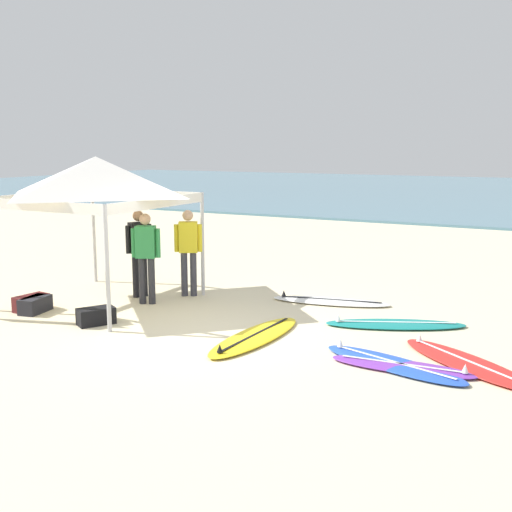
% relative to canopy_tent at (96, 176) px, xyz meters
% --- Properties ---
extents(ground_plane, '(80.00, 80.00, 0.00)m').
position_rel_canopy_tent_xyz_m(ground_plane, '(2.79, -0.66, -2.39)').
color(ground_plane, beige).
extents(sea, '(80.00, 36.00, 0.10)m').
position_rel_canopy_tent_xyz_m(sea, '(2.79, 32.41, -2.34)').
color(sea, '#568499').
rests_on(sea, ground).
extents(canopy_tent, '(2.91, 2.91, 2.75)m').
position_rel_canopy_tent_xyz_m(canopy_tent, '(0.00, 0.00, 0.00)').
color(canopy_tent, '#B7B7BC').
rests_on(canopy_tent, ground).
extents(surfboard_white, '(2.31, 1.05, 0.19)m').
position_rel_canopy_tent_xyz_m(surfboard_white, '(3.87, 1.99, -2.35)').
color(surfboard_white, white).
rests_on(surfboard_white, ground).
extents(surfboard_red, '(2.29, 1.89, 0.19)m').
position_rel_canopy_tent_xyz_m(surfboard_red, '(6.75, -0.36, -2.35)').
color(surfboard_red, red).
rests_on(surfboard_red, ground).
extents(surfboard_yellow, '(0.77, 2.46, 0.19)m').
position_rel_canopy_tent_xyz_m(surfboard_yellow, '(3.64, -0.64, -2.35)').
color(surfboard_yellow, yellow).
rests_on(surfboard_yellow, ground).
extents(surfboard_teal, '(2.36, 1.52, 0.19)m').
position_rel_canopy_tent_xyz_m(surfboard_teal, '(5.38, 1.04, -2.35)').
color(surfboard_teal, '#19847F').
rests_on(surfboard_teal, ground).
extents(surfboard_blue, '(2.26, 1.22, 0.19)m').
position_rel_canopy_tent_xyz_m(surfboard_blue, '(5.87, -0.87, -2.35)').
color(surfboard_blue, blue).
rests_on(surfboard_blue, ground).
extents(surfboard_purple, '(1.98, 0.65, 0.19)m').
position_rel_canopy_tent_xyz_m(surfboard_purple, '(6.03, -0.91, -2.35)').
color(surfboard_purple, purple).
rests_on(surfboard_purple, ground).
extents(person_yellow, '(0.49, 0.37, 1.71)m').
position_rel_canopy_tent_xyz_m(person_yellow, '(1.17, 1.24, -1.40)').
color(person_yellow, '#383842').
rests_on(person_yellow, ground).
extents(person_green, '(0.51, 0.34, 1.71)m').
position_rel_canopy_tent_xyz_m(person_green, '(0.82, 0.34, -1.40)').
color(person_green, '#2D2D33').
rests_on(person_green, ground).
extents(person_black, '(0.35, 0.51, 1.71)m').
position_rel_canopy_tent_xyz_m(person_black, '(0.36, 0.73, -1.40)').
color(person_black, black).
rests_on(person_black, ground).
extents(gear_bag_near_tent, '(0.39, 0.63, 0.28)m').
position_rel_canopy_tent_xyz_m(gear_bag_near_tent, '(-0.73, -1.04, -2.25)').
color(gear_bag_near_tent, '#4C1919').
rests_on(gear_bag_near_tent, ground).
extents(gear_bag_by_pole, '(0.42, 0.65, 0.28)m').
position_rel_canopy_tent_xyz_m(gear_bag_by_pole, '(-0.56, -1.11, -2.25)').
color(gear_bag_by_pole, '#232328').
rests_on(gear_bag_by_pole, ground).
extents(gear_bag_on_sand, '(0.58, 0.68, 0.28)m').
position_rel_canopy_tent_xyz_m(gear_bag_on_sand, '(0.92, -1.18, -2.25)').
color(gear_bag_on_sand, black).
rests_on(gear_bag_on_sand, ground).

